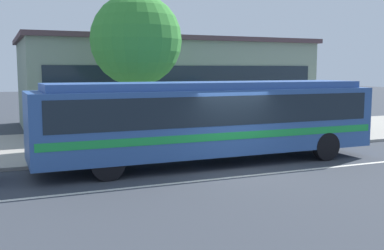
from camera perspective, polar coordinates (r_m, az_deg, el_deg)
name	(u,v)px	position (r m, az deg, el deg)	size (l,w,h in m)	color
ground_plane	(235,171)	(14.91, 5.34, -5.62)	(120.00, 120.00, 0.00)	#343941
sidewalk_slab	(164,140)	(20.95, -3.45, -1.82)	(60.00, 8.00, 0.12)	#9A968D
lane_stripe_center	(248,176)	(14.23, 6.88, -6.23)	(56.00, 0.16, 0.01)	silver
transit_bus	(211,116)	(15.76, 2.31, 1.08)	(11.89, 2.57, 2.80)	#2E5292
pedestrian_waiting_near_sign	(214,121)	(19.15, 2.72, 0.49)	(0.39, 0.39, 1.67)	navy
pedestrian_walking_along_curb	(254,121)	(19.89, 7.71, 0.54)	(0.48, 0.48, 1.60)	#7F6359
bus_stop_sign	(264,105)	(19.26, 8.92, 2.46)	(0.11, 0.44, 2.57)	gray
street_tree_near_stop	(136,40)	(18.90, -6.89, 10.32)	(3.67, 3.67, 6.10)	brown
station_building	(162,83)	(27.18, -3.70, 5.25)	(15.85, 8.94, 4.91)	gray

